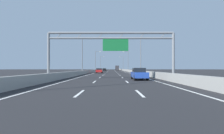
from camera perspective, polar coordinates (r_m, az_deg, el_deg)
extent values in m
plane|color=#262628|center=(98.21, -0.14, -1.25)|extent=(260.00, 260.00, 0.00)
cube|color=white|center=(10.98, -10.35, -8.27)|extent=(0.16, 3.00, 0.01)
cube|color=white|center=(19.85, -5.68, -4.73)|extent=(0.16, 3.00, 0.01)
cube|color=white|center=(28.80, -3.92, -3.37)|extent=(0.16, 3.00, 0.01)
cube|color=white|center=(37.78, -3.00, -2.65)|extent=(0.16, 3.00, 0.01)
cube|color=white|center=(46.76, -2.43, -2.21)|extent=(0.16, 3.00, 0.01)
cube|color=white|center=(55.75, -2.05, -1.91)|extent=(0.16, 3.00, 0.01)
cube|color=white|center=(64.75, -1.77, -1.70)|extent=(0.16, 3.00, 0.01)
cube|color=white|center=(73.74, -1.56, -1.53)|extent=(0.16, 3.00, 0.01)
cube|color=white|center=(82.74, -1.40, -1.41)|extent=(0.16, 3.00, 0.01)
cube|color=white|center=(91.73, -1.27, -1.30)|extent=(0.16, 3.00, 0.01)
cube|color=white|center=(100.73, -1.16, -1.22)|extent=(0.16, 3.00, 0.01)
cube|color=white|center=(109.73, -1.07, -1.15)|extent=(0.16, 3.00, 0.01)
cube|color=white|center=(118.73, -0.99, -1.09)|extent=(0.16, 3.00, 0.01)
cube|color=white|center=(127.72, -0.92, -1.04)|extent=(0.16, 3.00, 0.01)
cube|color=white|center=(136.72, -0.87, -0.99)|extent=(0.16, 3.00, 0.01)
cube|color=white|center=(145.72, -0.82, -0.95)|extent=(0.16, 3.00, 0.01)
cube|color=white|center=(154.72, -0.77, -0.92)|extent=(0.16, 3.00, 0.01)
cube|color=white|center=(10.93, 8.77, -8.30)|extent=(0.16, 3.00, 0.01)
cube|color=white|center=(19.83, 4.76, -4.73)|extent=(0.16, 3.00, 0.01)
cube|color=white|center=(28.79, 3.26, -3.37)|extent=(0.16, 3.00, 0.01)
cube|color=white|center=(37.77, 2.47, -2.65)|extent=(0.16, 3.00, 0.01)
cube|color=white|center=(46.75, 1.98, -2.21)|extent=(0.16, 3.00, 0.01)
cube|color=white|center=(55.74, 1.65, -1.91)|extent=(0.16, 3.00, 0.01)
cube|color=white|center=(64.74, 1.42, -1.70)|extent=(0.16, 3.00, 0.01)
cube|color=white|center=(73.73, 1.24, -1.53)|extent=(0.16, 3.00, 0.01)
cube|color=white|center=(82.73, 1.10, -1.41)|extent=(0.16, 3.00, 0.01)
cube|color=white|center=(91.73, 0.98, -1.30)|extent=(0.16, 3.00, 0.01)
cube|color=white|center=(100.72, 0.89, -1.22)|extent=(0.16, 3.00, 0.01)
cube|color=white|center=(109.72, 0.81, -1.15)|extent=(0.16, 3.00, 0.01)
cube|color=white|center=(118.72, 0.75, -1.09)|extent=(0.16, 3.00, 0.01)
cube|color=white|center=(127.72, 0.69, -1.04)|extent=(0.16, 3.00, 0.01)
cube|color=white|center=(136.72, 0.64, -0.99)|extent=(0.16, 3.00, 0.01)
cube|color=white|center=(145.72, 0.60, -0.95)|extent=(0.16, 3.00, 0.01)
cube|color=white|center=(154.72, 0.56, -0.92)|extent=(0.16, 3.00, 0.01)
cube|color=white|center=(86.38, -3.63, -1.36)|extent=(0.16, 176.00, 0.01)
cube|color=white|center=(86.36, 3.34, -1.36)|extent=(0.16, 176.00, 0.01)
cube|color=#9E9E99|center=(108.43, -3.78, -0.91)|extent=(0.45, 220.00, 0.95)
cube|color=#9E9E99|center=(108.42, 3.52, -0.91)|extent=(0.45, 220.00, 0.95)
cylinder|color=gray|center=(25.09, -19.71, 3.28)|extent=(0.36, 0.36, 6.20)
cylinder|color=gray|center=(25.00, 18.99, 3.29)|extent=(0.36, 0.36, 6.20)
cylinder|color=gray|center=(24.04, -0.40, 10.87)|extent=(16.57, 0.32, 0.32)
cylinder|color=gray|center=(23.92, -0.40, 9.23)|extent=(16.57, 0.26, 0.26)
cylinder|color=gray|center=(24.99, -16.67, 9.64)|extent=(0.74, 0.10, 0.74)
cylinder|color=gray|center=(24.36, -10.34, 9.89)|extent=(0.74, 0.10, 0.74)
cylinder|color=gray|center=(24.02, -3.74, 10.03)|extent=(0.74, 0.10, 0.74)
cylinder|color=gray|center=(24.01, 2.95, 10.04)|extent=(0.74, 0.10, 0.74)
cylinder|color=gray|center=(24.31, 9.57, 9.91)|extent=(0.74, 0.10, 0.74)
cylinder|color=gray|center=(24.91, 15.93, 9.67)|extent=(0.74, 0.10, 0.74)
cube|color=#146B33|center=(23.79, 1.09, 7.09)|extent=(3.40, 0.12, 1.60)
cylinder|color=slate|center=(47.60, -9.55, 3.54)|extent=(0.20, 0.20, 9.50)
cylinder|color=slate|center=(47.97, -8.23, 9.04)|extent=(2.20, 0.12, 0.12)
cube|color=#F2EAC6|center=(47.81, -6.91, 8.95)|extent=(0.56, 0.28, 0.20)
cylinder|color=slate|center=(47.56, 9.11, 3.54)|extent=(0.20, 0.20, 9.50)
cylinder|color=slate|center=(47.93, 7.79, 9.05)|extent=(2.20, 0.12, 0.12)
cube|color=#F2EAC6|center=(47.77, 6.47, 8.96)|extent=(0.56, 0.28, 0.20)
cylinder|color=slate|center=(84.13, -5.40, 1.84)|extent=(0.20, 0.20, 9.50)
cylinder|color=slate|center=(84.33, -4.66, 4.97)|extent=(2.20, 0.12, 0.12)
cube|color=#F2EAC6|center=(84.24, -3.91, 4.91)|extent=(0.56, 0.28, 0.20)
cylinder|color=slate|center=(84.10, 5.11, 1.84)|extent=(0.20, 0.20, 9.50)
cylinder|color=slate|center=(84.31, 4.36, 4.97)|extent=(2.20, 0.12, 0.12)
cube|color=#F2EAC6|center=(84.23, 3.61, 4.91)|extent=(0.56, 0.28, 0.20)
cylinder|color=slate|center=(120.86, -3.77, 1.17)|extent=(0.20, 0.20, 9.50)
cylinder|color=slate|center=(121.00, -3.25, 3.35)|extent=(2.20, 0.12, 0.12)
cube|color=#F2EAC6|center=(120.94, -2.73, 3.31)|extent=(0.56, 0.28, 0.20)
cylinder|color=slate|center=(120.84, 3.53, 1.17)|extent=(0.20, 0.20, 9.50)
cylinder|color=slate|center=(120.98, 3.01, 3.35)|extent=(2.20, 0.12, 0.12)
cube|color=#F2EAC6|center=(120.92, 2.49, 3.31)|extent=(0.56, 0.28, 0.20)
cube|color=silver|center=(133.28, 1.35, -0.74)|extent=(1.83, 4.22, 0.61)
cube|color=black|center=(132.86, 1.35, -0.50)|extent=(1.61, 1.93, 0.50)
cylinder|color=black|center=(134.82, 0.99, -0.87)|extent=(0.22, 0.64, 0.64)
cylinder|color=black|center=(134.86, 1.67, -0.87)|extent=(0.22, 0.64, 0.64)
cylinder|color=black|center=(131.70, 1.01, -0.88)|extent=(0.22, 0.64, 0.64)
cylinder|color=black|center=(131.74, 1.71, -0.88)|extent=(0.22, 0.64, 0.64)
cube|color=black|center=(83.13, -2.50, -0.97)|extent=(1.71, 4.20, 0.63)
cube|color=black|center=(82.76, -2.51, -0.58)|extent=(1.51, 1.95, 0.51)
cylinder|color=black|center=(84.71, -2.96, -1.17)|extent=(0.22, 0.64, 0.64)
cylinder|color=black|center=(84.65, -1.95, -1.17)|extent=(0.22, 0.64, 0.64)
cylinder|color=black|center=(81.62, -3.07, -1.20)|extent=(0.22, 0.64, 0.64)
cylinder|color=black|center=(81.55, -2.03, -1.20)|extent=(0.22, 0.64, 0.64)
cube|color=red|center=(54.57, -4.12, -1.25)|extent=(1.85, 4.60, 0.69)
cube|color=black|center=(54.01, -4.17, -0.65)|extent=(1.63, 2.04, 0.46)
cylinder|color=black|center=(56.39, -4.82, -1.58)|extent=(0.22, 0.64, 0.64)
cylinder|color=black|center=(56.28, -3.17, -1.58)|extent=(0.22, 0.64, 0.64)
cylinder|color=black|center=(52.90, -5.14, -1.66)|extent=(0.22, 0.64, 0.64)
cylinder|color=black|center=(52.78, -3.38, -1.66)|extent=(0.22, 0.64, 0.64)
cube|color=#2347AD|center=(23.38, 8.62, -2.45)|extent=(1.71, 4.47, 0.69)
cube|color=black|center=(23.52, 8.56, -0.94)|extent=(1.51, 1.87, 0.54)
cylinder|color=black|center=(24.97, 6.34, -3.11)|extent=(0.22, 0.64, 0.64)
cylinder|color=black|center=(25.18, 9.72, -3.08)|extent=(0.22, 0.64, 0.64)
cylinder|color=black|center=(21.62, 7.33, -3.53)|extent=(0.22, 0.64, 0.64)
cylinder|color=black|center=(21.87, 11.23, -3.49)|extent=(0.22, 0.64, 0.64)
cube|color=#194799|center=(123.87, 1.52, -0.40)|extent=(2.35, 2.37, 1.91)
cube|color=#333338|center=(119.54, 1.58, -0.20)|extent=(2.35, 5.89, 2.72)
cylinder|color=black|center=(124.13, 1.04, -0.84)|extent=(0.28, 0.96, 0.96)
cylinder|color=black|center=(124.19, 2.00, -0.84)|extent=(0.28, 0.96, 0.96)
cylinder|color=black|center=(117.98, 1.10, -0.86)|extent=(0.28, 0.96, 0.96)
cylinder|color=black|center=(118.04, 2.10, -0.86)|extent=(0.28, 0.96, 0.96)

